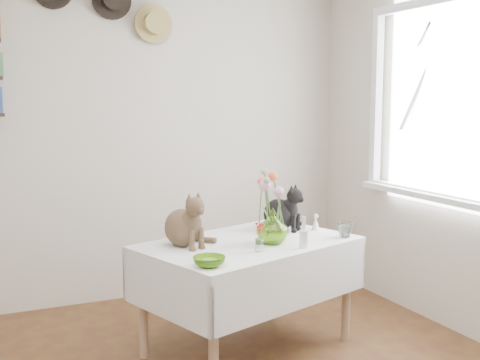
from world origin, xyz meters
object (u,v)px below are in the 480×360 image
tabby_cat (182,218)px  flower_vase (272,227)px  dining_table (248,268)px  black_cat (279,206)px

tabby_cat → flower_vase: (0.50, -0.17, -0.07)m
tabby_cat → flower_vase: bearing=-38.0°
dining_table → black_cat: (0.32, 0.23, 0.32)m
black_cat → tabby_cat: bearing=156.5°
dining_table → tabby_cat: (-0.39, 0.07, 0.33)m
black_cat → dining_table: bearing=179.0°
tabby_cat → black_cat: (0.71, 0.16, -0.01)m
tabby_cat → flower_vase: 0.53m
tabby_cat → flower_vase: tabby_cat is taller
tabby_cat → black_cat: bearing=-6.9°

